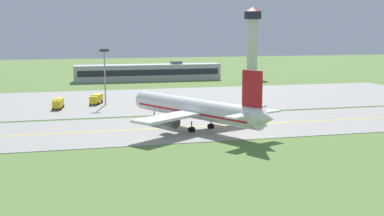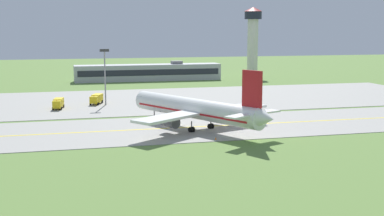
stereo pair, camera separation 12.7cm
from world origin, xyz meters
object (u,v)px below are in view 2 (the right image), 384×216
(service_truck_baggage, at_px, (58,103))
(apron_light_mast, at_px, (105,70))
(control_tower, at_px, (253,35))
(service_truck_fuel, at_px, (96,99))
(airplane_lead, at_px, (196,109))

(service_truck_baggage, bearing_deg, apron_light_mast, 17.62)
(control_tower, height_order, apron_light_mast, control_tower)
(service_truck_fuel, distance_m, control_tower, 98.41)
(airplane_lead, distance_m, service_truck_fuel, 43.43)
(airplane_lead, xyz_separation_m, apron_light_mast, (-14.58, 37.86, 5.19))
(service_truck_baggage, relative_size, apron_light_mast, 0.42)
(service_truck_fuel, height_order, apron_light_mast, apron_light_mast)
(service_truck_baggage, height_order, control_tower, control_tower)
(airplane_lead, bearing_deg, apron_light_mast, 111.06)
(service_truck_fuel, relative_size, apron_light_mast, 0.43)
(control_tower, xyz_separation_m, apron_light_mast, (-67.66, -69.59, -7.89))
(service_truck_fuel, bearing_deg, apron_light_mast, -43.25)
(service_truck_baggage, xyz_separation_m, control_tower, (79.73, 73.42, 15.69))
(service_truck_fuel, distance_m, apron_light_mast, 8.38)
(service_truck_fuel, bearing_deg, control_tower, 44.00)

